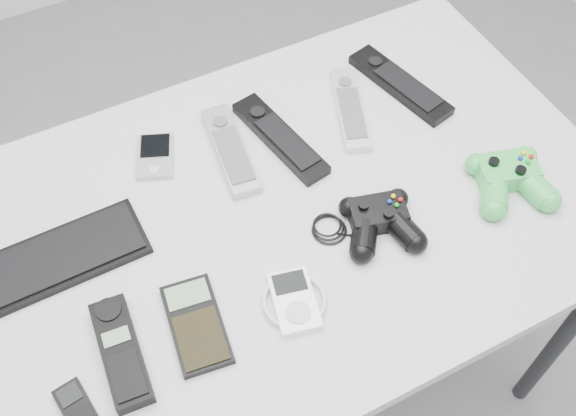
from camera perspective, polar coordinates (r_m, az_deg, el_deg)
name	(u,v)px	position (r m, az deg, el deg)	size (l,w,h in m)	color
floor	(280,343)	(1.92, -0.70, -11.38)	(3.50, 3.50, 0.00)	slate
desk	(286,230)	(1.24, -0.16, -1.90)	(1.17, 0.75, 0.79)	#A3A3A5
pda_keyboard	(61,257)	(1.19, -18.63, -3.93)	(0.28, 0.12, 0.02)	black
pda	(155,156)	(1.28, -11.18, 4.36)	(0.07, 0.10, 0.02)	#A3A4AA
remote_silver_a	(230,149)	(1.26, -4.90, 4.98)	(0.05, 0.22, 0.02)	#A3A4AA
remote_black_a	(280,137)	(1.28, -0.69, 6.01)	(0.05, 0.24, 0.02)	black
remote_black_b	(400,84)	(1.39, 9.46, 10.34)	(0.06, 0.24, 0.02)	black
remote_silver_b	(350,108)	(1.33, 5.27, 8.43)	(0.05, 0.21, 0.02)	silver
mobile_phone	(78,410)	(1.06, -17.35, -16.03)	(0.04, 0.09, 0.02)	black
cordless_handset	(121,352)	(1.07, -13.96, -11.73)	(0.06, 0.18, 0.03)	black
calculator	(196,324)	(1.08, -7.78, -9.71)	(0.08, 0.16, 0.02)	black
mp3_player	(294,301)	(1.08, 0.53, -7.86)	(0.10, 0.11, 0.02)	white
controller_black	(380,220)	(1.16, 7.80, -0.98)	(0.23, 0.14, 0.05)	black
controller_green	(510,177)	(1.26, 18.28, 2.53)	(0.15, 0.16, 0.05)	green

